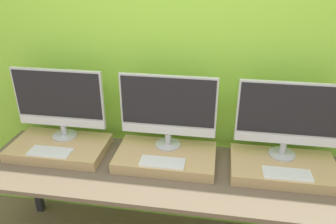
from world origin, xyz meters
TOP-DOWN VIEW (x-y plane):
  - wall_back at (0.00, 0.74)m, footprint 8.00×0.04m
  - workbench at (0.00, 0.33)m, footprint 2.31×0.67m
  - wooden_riser_left at (-0.73, 0.43)m, footprint 0.63×0.37m
  - monitor_left at (-0.73, 0.52)m, footprint 0.61×0.17m
  - keyboard_left at (-0.73, 0.31)m, footprint 0.27×0.11m
  - wooden_riser_center at (0.00, 0.43)m, footprint 0.63×0.37m
  - monitor_center at (0.00, 0.52)m, footprint 0.61×0.17m
  - keyboard_center at (0.00, 0.31)m, footprint 0.27×0.11m
  - wooden_riser_right at (0.73, 0.43)m, footprint 0.63×0.37m
  - monitor_right at (0.73, 0.52)m, footprint 0.61×0.17m
  - keyboard_right at (0.73, 0.31)m, footprint 0.27×0.11m

SIDE VIEW (x-z plane):
  - workbench at x=0.00m, z-range 0.30..1.02m
  - wooden_riser_left at x=-0.73m, z-range 0.72..0.79m
  - wooden_riser_center at x=0.00m, z-range 0.72..0.79m
  - wooden_riser_right at x=0.73m, z-range 0.72..0.79m
  - keyboard_left at x=-0.73m, z-range 0.79..0.81m
  - keyboard_center at x=0.00m, z-range 0.79..0.81m
  - keyboard_right at x=0.73m, z-range 0.79..0.81m
  - monitor_left at x=-0.73m, z-range 0.82..1.31m
  - monitor_center at x=0.00m, z-range 0.82..1.31m
  - monitor_right at x=0.73m, z-range 0.82..1.31m
  - wall_back at x=0.00m, z-range 0.00..2.60m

